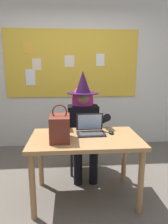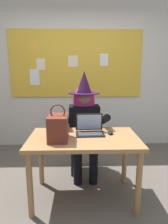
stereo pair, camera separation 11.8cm
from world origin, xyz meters
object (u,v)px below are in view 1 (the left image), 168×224
handbag (60,128)px  person_costumed (83,119)px  computer_mouse (111,132)px  desk_main (85,146)px  laptop (90,129)px  chair_at_desk (83,136)px

handbag → person_costumed: bearing=66.6°
computer_mouse → desk_main: bearing=-159.6°
desk_main → laptop: (0.07, 0.13, 0.15)m
person_costumed → computer_mouse: size_ratio=13.80×
desk_main → person_costumed: 0.62m
laptop → handbag: 0.40m
chair_at_desk → desk_main: bearing=-1.5°
desk_main → laptop: size_ratio=3.68×
laptop → handbag: bearing=-151.2°
chair_at_desk → laptop: laptop is taller
chair_at_desk → handbag: 0.93m
chair_at_desk → person_costumed: size_ratio=0.62×
desk_main → chair_at_desk: bearing=88.0°
laptop → desk_main: bearing=-121.5°
desk_main → laptop: laptop is taller
person_costumed → handbag: 0.74m
desk_main → person_costumed: bearing=87.6°
chair_at_desk → computer_mouse: size_ratio=8.56×
laptop → handbag: handbag is taller
chair_at_desk → person_costumed: 0.31m
chair_at_desk → handbag: size_ratio=2.36×
person_costumed → laptop: (0.05, -0.47, -0.00)m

